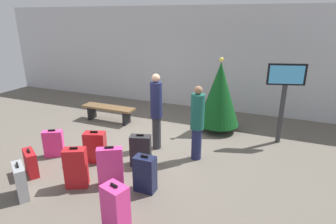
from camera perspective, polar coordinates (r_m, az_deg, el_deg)
ground_plane at (r=7.25m, az=-4.62°, el=-6.62°), size 16.00×16.00×0.00m
back_wall at (r=9.98m, az=4.72°, el=10.88°), size 16.00×0.20×3.46m
holiday_tree at (r=7.87m, az=10.42°, el=3.64°), size 1.16×1.16×2.09m
flight_info_kiosk at (r=7.46m, az=22.63°, el=4.41°), size 0.89×0.34×2.04m
waiting_bench at (r=8.85m, az=-12.01°, el=0.38°), size 1.69×0.44×0.48m
traveller_0 at (r=6.23m, az=5.96°, el=-1.93°), size 0.35×0.35×1.71m
traveller_1 at (r=6.69m, az=-2.38°, el=0.51°), size 0.34×0.34×1.87m
suitcase_0 at (r=5.69m, az=-18.20°, el=-10.73°), size 0.48×0.40×0.83m
suitcase_1 at (r=6.50m, az=-14.56°, el=-6.91°), size 0.52×0.40×0.74m
suitcase_2 at (r=4.47m, az=-10.58°, el=-18.89°), size 0.44×0.37×0.83m
suitcase_3 at (r=5.56m, az=-11.62°, el=-10.84°), size 0.50×0.39×0.82m
suitcase_4 at (r=7.07m, az=-22.23°, el=-5.96°), size 0.47×0.37×0.66m
suitcase_5 at (r=5.33m, az=-4.70°, el=-12.43°), size 0.40×0.24×0.74m
suitcase_6 at (r=6.50m, az=-26.12°, el=-9.25°), size 0.53×0.43×0.56m
suitcase_7 at (r=6.19m, az=-5.57°, el=-7.77°), size 0.50×0.36×0.73m
suitcase_8 at (r=5.82m, az=-27.79°, el=-12.32°), size 0.51×0.42×0.66m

